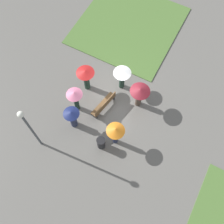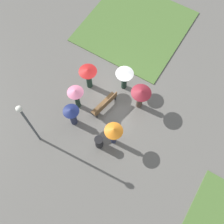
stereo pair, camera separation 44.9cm
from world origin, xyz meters
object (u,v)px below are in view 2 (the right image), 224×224
(crowd_person_pink, at_px, (76,95))
(crowd_person_white, at_px, (125,75))
(trash_bin, at_px, (99,142))
(crowd_person_navy, at_px, (72,115))
(crowd_person_orange, at_px, (114,132))
(crowd_person_maroon, at_px, (141,95))
(lamp_post, at_px, (27,121))
(crowd_person_red, at_px, (88,75))
(park_bench, at_px, (105,104))

(crowd_person_pink, relative_size, crowd_person_white, 1.05)
(trash_bin, distance_m, crowd_person_navy, 2.18)
(crowd_person_orange, bearing_deg, crowd_person_pink, -104.39)
(crowd_person_maroon, height_order, crowd_person_white, crowd_person_white)
(crowd_person_pink, bearing_deg, lamp_post, 24.88)
(crowd_person_red, xyz_separation_m, crowd_person_pink, (1.54, 0.19, 0.10))
(lamp_post, relative_size, crowd_person_pink, 2.21)
(trash_bin, height_order, crowd_person_orange, crowd_person_orange)
(lamp_post, bearing_deg, park_bench, 149.86)
(park_bench, xyz_separation_m, trash_bin, (2.20, 0.99, -0.00))
(lamp_post, xyz_separation_m, crowd_person_orange, (-2.13, 3.73, -1.25))
(crowd_person_pink, bearing_deg, crowd_person_orange, 112.39)
(park_bench, height_order, crowd_person_pink, crowd_person_pink)
(trash_bin, relative_size, crowd_person_white, 0.51)
(crowd_person_pink, bearing_deg, crowd_person_navy, 59.15)
(park_bench, relative_size, crowd_person_red, 1.03)
(lamp_post, relative_size, crowd_person_red, 2.29)
(trash_bin, height_order, crowd_person_maroon, crowd_person_maroon)
(crowd_person_red, distance_m, crowd_person_pink, 1.56)
(crowd_person_red, distance_m, crowd_person_navy, 2.66)
(trash_bin, height_order, crowd_person_white, crowd_person_white)
(lamp_post, xyz_separation_m, crowd_person_red, (-4.52, 0.50, -1.45))
(crowd_person_maroon, distance_m, crowd_person_pink, 3.72)
(trash_bin, bearing_deg, lamp_post, -64.33)
(park_bench, height_order, lamp_post, lamp_post)
(park_bench, xyz_separation_m, crowd_person_orange, (1.59, 1.58, 1.04))
(crowd_person_white, bearing_deg, crowd_person_maroon, 72.44)
(crowd_person_navy, bearing_deg, crowd_person_red, -37.15)
(lamp_post, xyz_separation_m, crowd_person_maroon, (-4.94, 3.84, -1.40))
(crowd_person_maroon, xyz_separation_m, crowd_person_navy, (3.00, -2.75, -0.28))
(crowd_person_pink, bearing_deg, crowd_person_white, -175.17)
(park_bench, relative_size, crowd_person_white, 1.05)
(lamp_post, xyz_separation_m, crowd_person_pink, (-2.97, 0.69, -1.35))
(crowd_person_pink, height_order, crowd_person_orange, crowd_person_orange)
(lamp_post, bearing_deg, trash_bin, 115.67)
(crowd_person_red, xyz_separation_m, crowd_person_navy, (2.58, 0.59, -0.23))
(trash_bin, relative_size, crowd_person_pink, 0.48)
(crowd_person_maroon, relative_size, crowd_person_navy, 1.06)
(lamp_post, bearing_deg, crowd_person_navy, 150.59)
(trash_bin, bearing_deg, crowd_person_maroon, 168.49)
(park_bench, relative_size, crowd_person_pink, 0.99)
(crowd_person_red, xyz_separation_m, crowd_person_maroon, (-0.42, 3.34, 0.04))
(crowd_person_red, bearing_deg, crowd_person_pink, 12.32)
(trash_bin, bearing_deg, crowd_person_navy, -101.61)
(trash_bin, xyz_separation_m, crowd_person_white, (-4.07, -0.76, 0.91))
(lamp_post, bearing_deg, crowd_person_white, 156.84)
(trash_bin, xyz_separation_m, crowd_person_maroon, (-3.43, 0.70, 0.88))
(crowd_person_white, distance_m, crowd_person_navy, 3.88)
(crowd_person_maroon, relative_size, crowd_person_orange, 0.93)
(crowd_person_maroon, bearing_deg, crowd_person_orange, 61.09)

